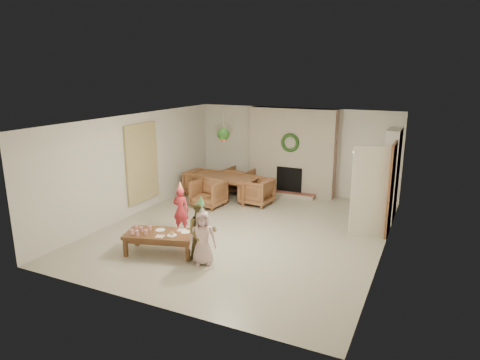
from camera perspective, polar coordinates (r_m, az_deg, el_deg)
The scene contains 56 objects.
floor at distance 9.62m, azimuth 0.60°, elevation -6.80°, with size 7.00×7.00×0.00m, color #B7B29E.
ceiling at distance 9.02m, azimuth 0.64°, elevation 8.16°, with size 7.00×7.00×0.00m, color white.
wall_back at distance 12.44m, azimuth 7.40°, elevation 3.98°, with size 7.00×7.00×0.00m, color silver.
wall_front at distance 6.38m, azimuth -12.76°, elevation -6.51°, with size 7.00×7.00×0.00m, color silver.
wall_left at distance 10.81m, azimuth -13.98°, elevation 2.08°, with size 7.00×7.00×0.00m, color silver.
wall_right at distance 8.48m, azimuth 19.36°, elevation -1.70°, with size 7.00×7.00×0.00m, color silver.
fireplace_mass at distance 12.25m, azimuth 7.11°, elevation 3.83°, with size 2.50×0.40×2.50m, color #501615.
fireplace_hearth at distance 12.21m, azimuth 6.42°, elevation -1.94°, with size 1.60×0.30×0.12m, color maroon.
fireplace_firebox at distance 12.26m, azimuth 6.73°, elevation 0.02°, with size 0.75×0.12×0.75m, color black.
fireplace_wreath at distance 11.98m, azimuth 6.81°, elevation 5.06°, with size 0.54×0.54×0.10m, color #1D4419.
floor_lamp_base at distance 11.82m, azimuth 15.40°, elevation -3.17°, with size 0.27×0.27×0.03m, color gold.
floor_lamp_post at distance 11.64m, azimuth 15.62°, elevation -0.07°, with size 0.03×0.03×1.30m, color gold.
floor_lamp_shade at distance 11.50m, azimuth 15.83°, elevation 2.95°, with size 0.35×0.35×0.29m, color beige.
bookshelf_carcass at distance 10.75m, azimuth 19.85°, elevation 0.75°, with size 0.30×1.00×2.20m, color white.
bookshelf_shelf_a at distance 10.92m, azimuth 19.45°, elevation -2.55°, with size 0.30×0.92×0.03m, color white.
bookshelf_shelf_b at distance 10.81m, azimuth 19.63°, elevation -0.52°, with size 0.30×0.92×0.03m, color white.
bookshelf_shelf_c at distance 10.72m, azimuth 19.81°, elevation 1.54°, with size 0.30×0.92×0.03m, color white.
bookshelf_shelf_d at distance 10.65m, azimuth 19.99°, elevation 3.64°, with size 0.30×0.92×0.03m, color white.
books_row_lower at distance 10.74m, azimuth 19.32°, elevation -2.04°, with size 0.20×0.40×0.24m, color #B54021.
books_row_mid at distance 10.83m, azimuth 19.62°, elevation 0.27°, with size 0.20×0.44×0.24m, color #2A449B.
books_row_upper at distance 10.60m, azimuth 19.71°, elevation 2.13°, with size 0.20×0.36×0.22m, color olive.
door_frame at distance 9.70m, azimuth 19.82°, elevation -1.17°, with size 0.05×0.86×2.04m, color brown.
door_leaf at distance 9.38m, azimuth 17.26°, elevation -1.61°, with size 0.05×0.80×2.00m, color beige.
curtain_panel at distance 10.94m, azimuth -13.16°, elevation 2.27°, with size 0.06×1.20×2.00m, color beige.
dining_table at distance 11.85m, azimuth -2.09°, elevation -1.02°, with size 1.85×1.03×0.65m, color brown.
dining_chair_near at distance 11.19m, azimuth -4.32°, elevation -1.81°, with size 0.77×0.79×0.72m, color brown.
dining_chair_far at distance 12.52m, azimuth -0.10°, elevation -0.00°, with size 0.77×0.79×0.72m, color brown.
dining_chair_left at distance 12.28m, azimuth -5.30°, elevation -0.35°, with size 0.77×0.79×0.72m, color brown.
dining_chair_right at distance 11.35m, azimuth 2.26°, elevation -1.54°, with size 0.77×0.79×0.72m, color brown.
hanging_plant_cord at distance 10.97m, azimuth -2.28°, elevation 7.45°, with size 0.01×0.01×0.70m, color tan.
hanging_plant_pot at distance 11.02m, azimuth -2.26°, elevation 5.64°, with size 0.16×0.16×0.12m, color #A35034.
hanging_plant_foliage at distance 11.00m, azimuth -2.27°, elevation 6.26°, with size 0.32×0.32×0.32m, color #1C4416.
coffee_table_top at distance 8.48m, azimuth -10.72°, elevation -7.24°, with size 1.38×0.69×0.06m, color brown.
coffee_table_apron at distance 8.51m, azimuth -10.69°, elevation -7.70°, with size 1.27×0.58×0.08m, color brown.
coffee_leg_fl at distance 8.55m, azimuth -15.28°, elevation -8.87°, with size 0.07×0.07×0.36m, color brown.
coffee_leg_fr at distance 8.14m, azimuth -7.11°, elevation -9.68°, with size 0.07×0.07×0.36m, color brown.
coffee_leg_bl at distance 9.02m, azimuth -13.83°, elevation -7.51°, with size 0.07×0.07×0.36m, color brown.
coffee_leg_br at distance 8.63m, azimuth -6.08°, elevation -8.19°, with size 0.07×0.07×0.36m, color brown.
cup_a at distance 8.51m, azimuth -14.48°, elevation -6.82°, with size 0.07×0.07×0.10m, color white.
cup_b at distance 8.69m, azimuth -13.93°, elevation -6.33°, with size 0.07×0.07×0.10m, color white.
cup_c at distance 8.41m, azimuth -13.83°, elevation -7.02°, with size 0.07×0.07×0.10m, color white.
cup_d at distance 8.59m, azimuth -13.28°, elevation -6.52°, with size 0.07×0.07×0.10m, color white.
cup_e at distance 8.43m, azimuth -12.67°, elevation -6.90°, with size 0.07×0.07×0.10m, color white.
cup_f at distance 8.61m, azimuth -12.15°, elevation -6.41°, with size 0.07×0.07×0.10m, color white.
plate_a at distance 8.60m, azimuth -10.78°, elevation -6.68°, with size 0.19×0.19×0.01m, color white.
plate_b at distance 8.29m, azimuth -9.24°, elevation -7.42°, with size 0.19×0.19×0.01m, color white.
plate_c at distance 8.42m, azimuth -7.41°, elevation -7.00°, with size 0.19×0.19×0.01m, color white.
food_scoop at distance 8.28m, azimuth -9.25°, elevation -7.15°, with size 0.07×0.07×0.07m, color tan.
napkin_left at distance 8.29m, azimuth -10.82°, elevation -7.52°, with size 0.16×0.16×0.01m, color #D69EA3.
napkin_right at distance 8.53m, azimuth -7.94°, elevation -6.75°, with size 0.16×0.16×0.01m, color #D69EA3.
child_red at distance 9.44m, azimuth -8.03°, elevation -4.04°, with size 0.38×0.25×1.03m, color red.
party_hat_red at distance 9.28m, azimuth -8.15°, elevation -0.76°, with size 0.14×0.14×0.20m, color #FAC153.
child_plaid at distance 7.93m, azimuth -5.23°, elevation -7.11°, with size 0.57×0.44×1.17m, color brown.
party_hat_plaid at distance 7.72m, azimuth -5.33°, elevation -2.78°, with size 0.14×0.14×0.19m, color #54C668.
child_pink at distance 7.87m, azimuth -5.11°, elevation -7.81°, with size 0.50×0.33×1.03m, color beige.
party_hat_pink at distance 7.68m, azimuth -5.21°, elevation -3.96°, with size 0.13×0.13×0.19m, color #B3B4BA.
Camera 1 is at (3.75, -8.14, 3.50)m, focal length 31.41 mm.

